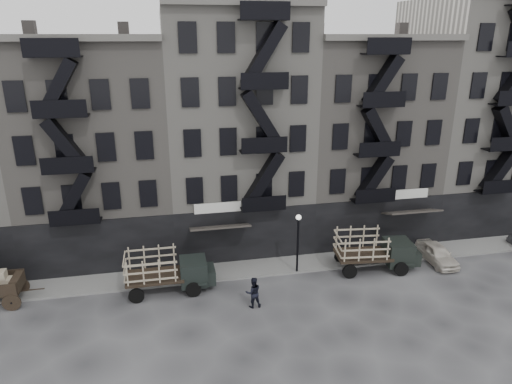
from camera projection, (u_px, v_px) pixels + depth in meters
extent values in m
plane|color=#38383A|center=(262.00, 298.00, 28.06)|extent=(140.00, 140.00, 0.00)
cube|color=slate|center=(250.00, 268.00, 31.51)|extent=(55.00, 2.50, 0.15)
cube|color=slate|center=(98.00, 149.00, 32.98)|extent=(10.00, 10.00, 15.00)
cube|color=black|center=(98.00, 248.00, 30.20)|extent=(10.00, 0.35, 4.00)
cube|color=#595651|center=(72.00, 38.00, 25.69)|extent=(10.00, 0.50, 0.40)
cube|color=#4C4744|center=(36.00, 31.00, 29.76)|extent=(0.70, 0.70, 1.20)
cube|color=#4C4744|center=(123.00, 31.00, 30.80)|extent=(0.70, 0.70, 1.20)
cube|color=#9B978E|center=(234.00, 130.00, 34.54)|extent=(10.00, 10.00, 17.00)
cube|color=black|center=(247.00, 235.00, 32.08)|extent=(10.00, 0.35, 4.00)
cube|color=#595651|center=(246.00, 2.00, 26.92)|extent=(10.00, 0.50, 0.40)
cube|color=#4C4744|center=(189.00, 0.00, 30.99)|extent=(0.70, 0.70, 1.20)
cube|color=#4C4744|center=(268.00, 1.00, 32.03)|extent=(0.70, 0.70, 1.20)
cube|color=slate|center=(357.00, 138.00, 36.74)|extent=(10.00, 10.00, 15.00)
cube|color=black|center=(379.00, 224.00, 33.96)|extent=(10.00, 0.35, 4.00)
cube|color=#595651|center=(398.00, 37.00, 29.46)|extent=(10.00, 0.50, 0.40)
cube|color=#4C4744|center=(327.00, 31.00, 33.53)|extent=(0.70, 0.70, 1.20)
cube|color=#4C4744|center=(396.00, 31.00, 34.56)|extent=(0.70, 0.70, 1.20)
cube|color=#9B978E|center=(470.00, 115.00, 38.14)|extent=(10.00, 10.00, 18.00)
cube|color=black|center=(497.00, 214.00, 35.84)|extent=(10.00, 0.35, 4.00)
cylinder|color=black|center=(298.00, 246.00, 30.37)|extent=(0.14, 0.14, 4.00)
sphere|color=silver|center=(299.00, 217.00, 29.69)|extent=(0.36, 0.36, 0.36)
cylinder|color=black|center=(12.00, 303.00, 26.65)|extent=(1.06, 0.10, 1.06)
cylinder|color=black|center=(21.00, 286.00, 28.42)|extent=(1.06, 0.10, 1.06)
cube|color=black|center=(17.00, 282.00, 27.31)|extent=(0.48, 1.54, 0.77)
cube|color=black|center=(155.00, 276.00, 28.44)|extent=(3.52, 2.07, 0.19)
cube|color=black|center=(193.00, 271.00, 28.85)|extent=(1.66, 1.87, 1.55)
cube|color=black|center=(208.00, 274.00, 29.13)|extent=(0.83, 1.55, 0.93)
cylinder|color=black|center=(193.00, 290.00, 28.11)|extent=(0.93, 0.23, 0.93)
cylinder|color=black|center=(191.00, 274.00, 30.03)|extent=(0.93, 0.23, 0.93)
cylinder|color=black|center=(136.00, 296.00, 27.47)|extent=(0.93, 0.23, 0.93)
cylinder|color=black|center=(138.00, 279.00, 29.38)|extent=(0.93, 0.23, 0.93)
cube|color=black|center=(363.00, 255.00, 31.15)|extent=(3.84, 2.53, 0.19)
cube|color=black|center=(398.00, 252.00, 31.32)|extent=(1.91, 2.10, 1.60)
cube|color=black|center=(411.00, 256.00, 31.51)|extent=(1.03, 1.69, 0.96)
cylinder|color=black|center=(401.00, 269.00, 30.55)|extent=(0.98, 0.34, 0.96)
cylinder|color=black|center=(390.00, 255.00, 32.56)|extent=(0.98, 0.34, 0.96)
cylinder|color=black|center=(350.00, 271.00, 30.26)|extent=(0.98, 0.34, 0.96)
cylinder|color=black|center=(341.00, 257.00, 32.27)|extent=(0.98, 0.34, 0.96)
imported|color=beige|center=(437.00, 253.00, 32.33)|extent=(1.59, 3.92, 1.33)
imported|color=black|center=(253.00, 292.00, 26.91)|extent=(0.96, 0.76, 1.92)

